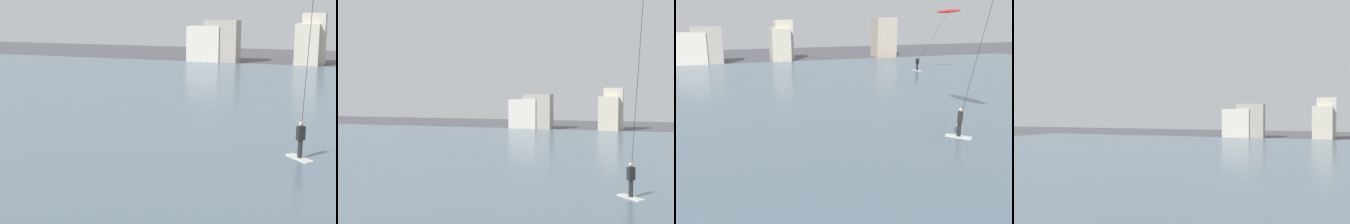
{
  "view_description": "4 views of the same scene",
  "coord_description": "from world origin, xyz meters",
  "views": [
    {
      "loc": [
        9.28,
        -3.24,
        6.48
      ],
      "look_at": [
        2.61,
        14.26,
        2.66
      ],
      "focal_mm": 54.46,
      "sensor_mm": 36.0,
      "label": 1
    },
    {
      "loc": [
        7.39,
        -0.92,
        4.8
      ],
      "look_at": [
        2.43,
        14.19,
        4.18
      ],
      "focal_mm": 43.57,
      "sensor_mm": 36.0,
      "label": 2
    },
    {
      "loc": [
        -5.03,
        2.07,
        6.61
      ],
      "look_at": [
        -1.46,
        12.9,
        3.63
      ],
      "focal_mm": 39.67,
      "sensor_mm": 36.0,
      "label": 3
    },
    {
      "loc": [
        1.97,
        0.23,
        4.01
      ],
      "look_at": [
        -3.26,
        15.42,
        3.98
      ],
      "focal_mm": 40.27,
      "sensor_mm": 36.0,
      "label": 4
    }
  ],
  "objects": [
    {
      "name": "far_shore_buildings",
      "position": [
        3.34,
        57.8,
        2.67
      ],
      "size": [
        32.97,
        4.29,
        6.29
      ],
      "color": "beige",
      "rests_on": "ground"
    },
    {
      "name": "water_bay",
      "position": [
        0.0,
        30.21,
        0.05
      ],
      "size": [
        84.0,
        52.0,
        0.1
      ],
      "primitive_type": "cube",
      "color": "slate",
      "rests_on": "ground"
    }
  ]
}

